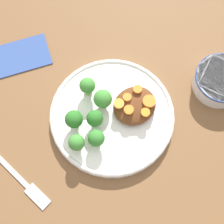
{
  "coord_description": "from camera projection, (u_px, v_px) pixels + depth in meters",
  "views": [
    {
      "loc": [
        -0.14,
        -0.17,
        0.66
      ],
      "look_at": [
        0.0,
        0.0,
        0.03
      ],
      "focal_mm": 50.0,
      "sensor_mm": 36.0,
      "label": 1
    }
  ],
  "objects": [
    {
      "name": "carrot_slice_3",
      "position": [
        137.0,
        89.0,
        0.66
      ],
      "size": [
        0.02,
        0.02,
        0.01
      ],
      "primitive_type": "cylinder",
      "color": "orange",
      "rests_on": "stew_mound"
    },
    {
      "name": "broccoli_floret_3",
      "position": [
        77.0,
        143.0,
        0.62
      ],
      "size": [
        0.03,
        0.03,
        0.05
      ],
      "color": "#759E51",
      "rests_on": "plate"
    },
    {
      "name": "broccoli_floret_2",
      "position": [
        101.0,
        100.0,
        0.65
      ],
      "size": [
        0.04,
        0.04,
        0.05
      ],
      "color": "#759E51",
      "rests_on": "plate"
    },
    {
      "name": "carrot_slice_2",
      "position": [
        127.0,
        97.0,
        0.65
      ],
      "size": [
        0.02,
        0.02,
        0.01
      ],
      "primitive_type": "cylinder",
      "color": "orange",
      "rests_on": "stew_mound"
    },
    {
      "name": "ground_plane",
      "position": [
        112.0,
        117.0,
        0.69
      ],
      "size": [
        4.0,
        4.0,
        0.0
      ],
      "primitive_type": "plane",
      "color": "brown"
    },
    {
      "name": "fork",
      "position": [
        22.0,
        181.0,
        0.64
      ],
      "size": [
        0.04,
        0.19,
        0.01
      ],
      "rotation": [
        0.0,
        0.0,
        11.14
      ],
      "color": "#B8B8B8",
      "rests_on": "ground_plane"
    },
    {
      "name": "napkin",
      "position": [
        21.0,
        56.0,
        0.74
      ],
      "size": [
        0.16,
        0.13,
        0.01
      ],
      "rotation": [
        0.0,
        0.0,
        -0.37
      ],
      "color": "#334C8C",
      "rests_on": "ground_plane"
    },
    {
      "name": "broccoli_floret_5",
      "position": [
        95.0,
        119.0,
        0.64
      ],
      "size": [
        0.03,
        0.03,
        0.05
      ],
      "color": "#7FA85B",
      "rests_on": "plate"
    },
    {
      "name": "carrot_slice_0",
      "position": [
        149.0,
        101.0,
        0.65
      ],
      "size": [
        0.03,
        0.03,
        0.01
      ],
      "primitive_type": "cylinder",
      "color": "orange",
      "rests_on": "stew_mound"
    },
    {
      "name": "carrot_slice_5",
      "position": [
        119.0,
        104.0,
        0.65
      ],
      "size": [
        0.02,
        0.02,
        0.01
      ],
      "primitive_type": "cylinder",
      "color": "orange",
      "rests_on": "stew_mound"
    },
    {
      "name": "carrot_slice_1",
      "position": [
        145.0,
        112.0,
        0.64
      ],
      "size": [
        0.02,
        0.02,
        0.01
      ],
      "primitive_type": "cylinder",
      "color": "orange",
      "rests_on": "stew_mound"
    },
    {
      "name": "dip_bowl",
      "position": [
        220.0,
        81.0,
        0.7
      ],
      "size": [
        0.12,
        0.12,
        0.04
      ],
      "color": "silver",
      "rests_on": "ground_plane"
    },
    {
      "name": "plate",
      "position": [
        112.0,
        115.0,
        0.68
      ],
      "size": [
        0.27,
        0.27,
        0.02
      ],
      "color": "white",
      "rests_on": "ground_plane"
    },
    {
      "name": "stew_mound",
      "position": [
        135.0,
        106.0,
        0.67
      ],
      "size": [
        0.1,
        0.08,
        0.03
      ],
      "primitive_type": "ellipsoid",
      "color": "#5B3319",
      "rests_on": "plate"
    },
    {
      "name": "broccoli_floret_4",
      "position": [
        87.0,
        86.0,
        0.66
      ],
      "size": [
        0.03,
        0.03,
        0.05
      ],
      "color": "#759E51",
      "rests_on": "plate"
    },
    {
      "name": "carrot_slice_4",
      "position": [
        129.0,
        110.0,
        0.64
      ],
      "size": [
        0.02,
        0.02,
        0.01
      ],
      "primitive_type": "cylinder",
      "color": "orange",
      "rests_on": "stew_mound"
    },
    {
      "name": "broccoli_floret_1",
      "position": [
        74.0,
        120.0,
        0.64
      ],
      "size": [
        0.04,
        0.04,
        0.05
      ],
      "color": "#7FA85B",
      "rests_on": "plate"
    },
    {
      "name": "broccoli_floret_0",
      "position": [
        96.0,
        138.0,
        0.63
      ],
      "size": [
        0.03,
        0.03,
        0.05
      ],
      "color": "#7FA85B",
      "rests_on": "plate"
    }
  ]
}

